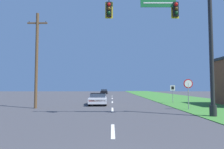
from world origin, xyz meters
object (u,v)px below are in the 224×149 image
route_sign_post (172,90)px  utility_pole_near (36,58)px  car_ahead (98,99)px  stop_sign (188,87)px  far_car (104,92)px  signal_mast (184,36)px

route_sign_post → utility_pole_near: 15.07m
car_ahead → stop_sign: bearing=-31.8°
route_sign_post → utility_pole_near: (-13.79, -5.35, 2.91)m
far_car → stop_sign: 38.08m
signal_mast → utility_pole_near: bearing=156.6°
stop_sign → route_sign_post: bearing=84.2°
far_car → utility_pole_near: (-4.66, -36.00, 3.83)m
signal_mast → stop_sign: (1.67, 3.86, -3.35)m
stop_sign → far_car: bearing=102.9°
signal_mast → far_car: (-6.80, 40.96, -4.61)m
far_car → signal_mast: bearing=-80.6°
far_car → route_sign_post: route_sign_post is taller
utility_pole_near → route_sign_post: bearing=21.2°
route_sign_post → stop_sign: bearing=-95.8°
signal_mast → route_sign_post: signal_mast is taller
signal_mast → utility_pole_near: size_ratio=1.01×
signal_mast → stop_sign: bearing=66.6°
utility_pole_near → car_ahead: bearing=35.8°
stop_sign → utility_pole_near: 13.42m
signal_mast → car_ahead: (-6.21, 8.75, -4.61)m
car_ahead → utility_pole_near: 7.52m
signal_mast → utility_pole_near: signal_mast is taller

